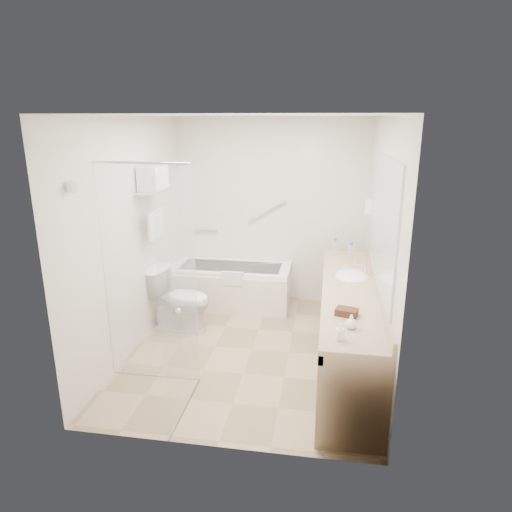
# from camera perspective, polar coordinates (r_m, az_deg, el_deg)

# --- Properties ---
(floor) EXTENTS (3.20, 3.20, 0.00)m
(floor) POSITION_cam_1_polar(r_m,az_deg,el_deg) (5.19, -0.54, -11.58)
(floor) COLOR tan
(floor) RESTS_ON ground
(ceiling) EXTENTS (2.60, 3.20, 0.10)m
(ceiling) POSITION_cam_1_polar(r_m,az_deg,el_deg) (4.57, -0.63, 17.19)
(ceiling) COLOR silver
(ceiling) RESTS_ON wall_back
(wall_back) EXTENTS (2.60, 0.10, 2.50)m
(wall_back) POSITION_cam_1_polar(r_m,az_deg,el_deg) (6.27, 1.90, 5.58)
(wall_back) COLOR beige
(wall_back) RESTS_ON ground
(wall_front) EXTENTS (2.60, 0.10, 2.50)m
(wall_front) POSITION_cam_1_polar(r_m,az_deg,el_deg) (3.24, -5.39, -5.35)
(wall_front) COLOR beige
(wall_front) RESTS_ON ground
(wall_left) EXTENTS (0.10, 3.20, 2.50)m
(wall_left) POSITION_cam_1_polar(r_m,az_deg,el_deg) (5.11, -15.12, 2.40)
(wall_left) COLOR beige
(wall_left) RESTS_ON ground
(wall_right) EXTENTS (0.10, 3.20, 2.50)m
(wall_right) POSITION_cam_1_polar(r_m,az_deg,el_deg) (4.70, 15.26, 1.15)
(wall_right) COLOR beige
(wall_right) RESTS_ON ground
(bathtub) EXTENTS (1.60, 0.73, 0.59)m
(bathtub) POSITION_cam_1_polar(r_m,az_deg,el_deg) (6.28, -3.14, -3.68)
(bathtub) COLOR white
(bathtub) RESTS_ON floor
(grab_bar_short) EXTENTS (0.40, 0.03, 0.03)m
(grab_bar_short) POSITION_cam_1_polar(r_m,az_deg,el_deg) (6.49, -6.53, 3.14)
(grab_bar_short) COLOR silver
(grab_bar_short) RESTS_ON wall_back
(grab_bar_long) EXTENTS (0.53, 0.03, 0.33)m
(grab_bar_long) POSITION_cam_1_polar(r_m,az_deg,el_deg) (6.24, 1.40, 5.53)
(grab_bar_long) COLOR silver
(grab_bar_long) RESTS_ON wall_back
(shower_enclosure) EXTENTS (0.96, 0.91, 2.11)m
(shower_enclosure) POSITION_cam_1_polar(r_m,az_deg,el_deg) (4.09, -11.55, -3.61)
(shower_enclosure) COLOR silver
(shower_enclosure) RESTS_ON floor
(towel_shelf) EXTENTS (0.24, 0.55, 0.81)m
(towel_shelf) POSITION_cam_1_polar(r_m,az_deg,el_deg) (5.28, -12.70, 8.60)
(towel_shelf) COLOR silver
(towel_shelf) RESTS_ON wall_left
(vanity_counter) EXTENTS (0.55, 2.70, 0.95)m
(vanity_counter) POSITION_cam_1_polar(r_m,az_deg,el_deg) (4.73, 11.53, -6.31)
(vanity_counter) COLOR tan
(vanity_counter) RESTS_ON floor
(sink) EXTENTS (0.40, 0.52, 0.14)m
(sink) POSITION_cam_1_polar(r_m,az_deg,el_deg) (5.04, 11.85, -2.67)
(sink) COLOR white
(sink) RESTS_ON vanity_counter
(faucet) EXTENTS (0.03, 0.03, 0.14)m
(faucet) POSITION_cam_1_polar(r_m,az_deg,el_deg) (5.01, 13.58, -1.56)
(faucet) COLOR silver
(faucet) RESTS_ON vanity_counter
(mirror) EXTENTS (0.02, 2.00, 1.20)m
(mirror) POSITION_cam_1_polar(r_m,az_deg,el_deg) (4.48, 15.61, 4.34)
(mirror) COLOR #ACB1B8
(mirror) RESTS_ON wall_right
(hairdryer_unit) EXTENTS (0.08, 0.10, 0.18)m
(hairdryer_unit) POSITION_cam_1_polar(r_m,az_deg,el_deg) (5.67, 13.90, 5.95)
(hairdryer_unit) COLOR white
(hairdryer_unit) RESTS_ON wall_right
(toilet) EXTENTS (0.83, 0.55, 0.75)m
(toilet) POSITION_cam_1_polar(r_m,az_deg,el_deg) (5.61, -9.51, -5.38)
(toilet) COLOR white
(toilet) RESTS_ON floor
(amenity_basket) EXTENTS (0.21, 0.17, 0.06)m
(amenity_basket) POSITION_cam_1_polar(r_m,az_deg,el_deg) (4.01, 11.26, -6.88)
(amenity_basket) COLOR #4A2A1A
(amenity_basket) RESTS_ON vanity_counter
(soap_bottle_a) EXTENTS (0.10, 0.15, 0.06)m
(soap_bottle_a) POSITION_cam_1_polar(r_m,az_deg,el_deg) (3.59, 10.37, -9.75)
(soap_bottle_a) COLOR white
(soap_bottle_a) RESTS_ON vanity_counter
(soap_bottle_b) EXTENTS (0.11, 0.13, 0.09)m
(soap_bottle_b) POSITION_cam_1_polar(r_m,az_deg,el_deg) (3.77, 11.80, -8.23)
(soap_bottle_b) COLOR white
(soap_bottle_b) RESTS_ON vanity_counter
(water_bottle_left) EXTENTS (0.07, 0.07, 0.21)m
(water_bottle_left) POSITION_cam_1_polar(r_m,az_deg,el_deg) (5.69, 9.83, 1.05)
(water_bottle_left) COLOR silver
(water_bottle_left) RESTS_ON vanity_counter
(water_bottle_mid) EXTENTS (0.06, 0.06, 0.20)m
(water_bottle_mid) POSITION_cam_1_polar(r_m,az_deg,el_deg) (5.58, 11.70, 0.53)
(water_bottle_mid) COLOR silver
(water_bottle_mid) RESTS_ON vanity_counter
(water_bottle_right) EXTENTS (0.06, 0.06, 0.20)m
(water_bottle_right) POSITION_cam_1_polar(r_m,az_deg,el_deg) (5.62, 11.81, 0.63)
(water_bottle_right) COLOR silver
(water_bottle_right) RESTS_ON vanity_counter
(drinking_glass_near) EXTENTS (0.09, 0.09, 0.09)m
(drinking_glass_near) POSITION_cam_1_polar(r_m,az_deg,el_deg) (4.96, 9.76, -1.92)
(drinking_glass_near) COLOR silver
(drinking_glass_near) RESTS_ON vanity_counter
(drinking_glass_far) EXTENTS (0.07, 0.07, 0.09)m
(drinking_glass_far) POSITION_cam_1_polar(r_m,az_deg,el_deg) (5.03, 11.12, -1.77)
(drinking_glass_far) COLOR silver
(drinking_glass_far) RESTS_ON vanity_counter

